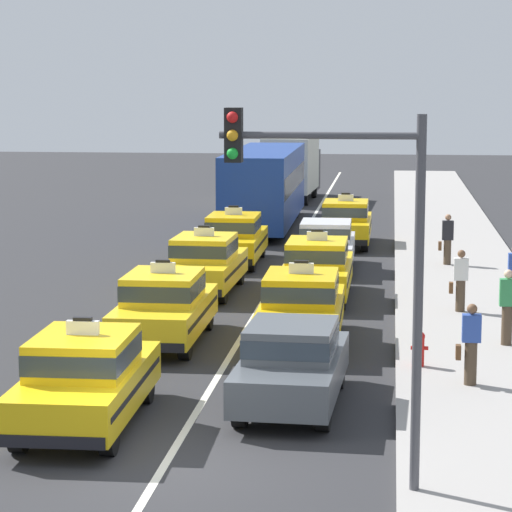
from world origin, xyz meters
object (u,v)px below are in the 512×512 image
box_truck_left_sixth (293,165)px  pedestrian_by_storefront (447,239)px  taxi_right_second (301,307)px  sedan_right_nearest (292,362)px  pedestrian_near_crosswalk (460,281)px  taxi_left_second (164,306)px  pedestrian_mid_block (470,344)px  traffic_light_pole (350,235)px  taxi_right_fifth (346,222)px  pedestrian_trailing (507,307)px  taxi_left_nearest (85,377)px  taxi_right_third (317,268)px  bus_left_fifth (265,184)px  sedan_right_fourth (326,244)px  fire_hydrant (419,347)px  taxi_left_fourth (234,238)px  taxi_left_third (205,263)px

box_truck_left_sixth → pedestrian_by_storefront: bearing=-72.2°
box_truck_left_sixth → taxi_right_second: box_truck_left_sixth is taller
sedan_right_nearest → pedestrian_by_storefront: pedestrian_by_storefront is taller
sedan_right_nearest → pedestrian_near_crosswalk: pedestrian_near_crosswalk is taller
taxi_left_second → pedestrian_mid_block: taxi_left_second is taller
traffic_light_pole → box_truck_left_sixth: bearing=96.0°
taxi_right_fifth → pedestrian_near_crosswalk: (3.44, -12.70, 0.06)m
pedestrian_trailing → traffic_light_pole: traffic_light_pole is taller
taxi_left_nearest → taxi_right_third: (3.20, 12.35, 0.00)m
bus_left_fifth → sedan_right_fourth: bus_left_fifth is taller
bus_left_fifth → taxi_left_nearest: bearing=-90.0°
bus_left_fifth → taxi_right_fifth: bearing=-55.0°
bus_left_fifth → traffic_light_pole: bearing=-81.5°
taxi_left_second → box_truck_left_sixth: (0.09, 32.80, 0.90)m
taxi_left_nearest → pedestrian_by_storefront: bearing=68.8°
taxi_right_second → traffic_light_pole: bearing=-81.6°
taxi_right_second → bus_left_fifth: bearing=98.5°
fire_hydrant → sedan_right_fourth: bearing=101.7°
taxi_left_fourth → fire_hydrant: bearing=-67.3°
sedan_right_nearest → pedestrian_mid_block: (3.33, 1.42, 0.10)m
bus_left_fifth → pedestrian_trailing: bearing=-70.0°
pedestrian_near_crosswalk → pedestrian_mid_block: (-0.22, -7.27, 0.00)m
sedan_right_nearest → pedestrian_trailing: bearing=48.8°
taxi_left_nearest → sedan_right_nearest: bearing=25.6°
box_truck_left_sixth → pedestrian_by_storefront: box_truck_left_sixth is taller
pedestrian_near_crosswalk → taxi_left_second: bearing=-150.9°
traffic_light_pole → pedestrian_trailing: bearing=71.6°
bus_left_fifth → taxi_right_second: bearing=-81.5°
sedan_right_fourth → taxi_left_second: bearing=-105.7°
pedestrian_mid_block → traffic_light_pole: traffic_light_pole is taller
pedestrian_by_storefront → traffic_light_pole: (-2.37, -20.95, 2.86)m
taxi_right_third → fire_hydrant: 8.35m
taxi_left_second → pedestrian_near_crosswalk: 7.89m
taxi_right_third → pedestrian_trailing: bearing=-51.2°
pedestrian_mid_block → pedestrian_by_storefront: size_ratio=0.98×
taxi_left_third → fire_hydrant: taxi_left_third is taller
taxi_left_third → taxi_right_third: (3.22, -0.52, 0.00)m
box_truck_left_sixth → pedestrian_trailing: (7.63, -32.66, -0.77)m
fire_hydrant → pedestrian_trailing: bearing=48.1°
taxi_right_second → pedestrian_near_crosswalk: size_ratio=2.88×
taxi_left_nearest → taxi_left_fourth: size_ratio=1.00×
taxi_right_second → pedestrian_mid_block: bearing=-46.2°
bus_left_fifth → box_truck_left_sixth: size_ratio=1.59×
sedan_right_nearest → pedestrian_trailing: pedestrian_trailing is taller
taxi_left_nearest → taxi_right_third: size_ratio=1.01×
pedestrian_by_storefront → fire_hydrant: bearing=-94.9°
taxi_left_nearest → taxi_right_second: same height
sedan_right_nearest → taxi_right_third: 10.71m
taxi_left_nearest → bus_left_fifth: bus_left_fifth is taller
taxi_right_fifth → taxi_left_third: bearing=-109.3°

